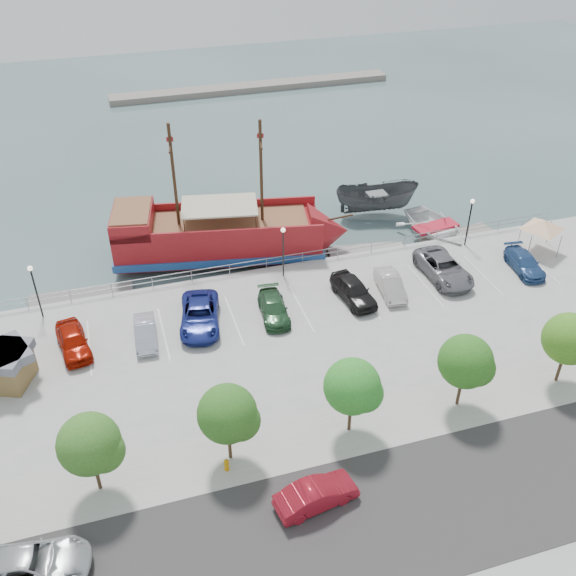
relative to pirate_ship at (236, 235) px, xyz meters
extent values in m
plane|color=#3B4D4E|center=(2.50, -11.86, -2.08)|extent=(160.00, 160.00, 0.00)
cube|color=#363232|center=(2.50, -27.86, -1.07)|extent=(100.00, 8.00, 0.04)
cube|color=#9A9891|center=(2.50, -21.86, -1.07)|extent=(100.00, 4.00, 0.05)
cylinder|color=gray|center=(2.50, -4.06, -0.13)|extent=(50.00, 0.06, 0.06)
cylinder|color=gray|center=(2.50, -4.06, -0.53)|extent=(50.00, 0.06, 0.06)
cube|color=gray|center=(12.50, 43.14, -1.68)|extent=(40.00, 3.00, 0.80)
cube|color=maroon|center=(-1.40, 0.27, -0.10)|extent=(17.41, 8.30, 2.72)
cube|color=#1F478C|center=(-1.40, 0.27, -0.99)|extent=(17.77, 8.66, 0.63)
cone|color=maroon|center=(7.63, -1.47, -0.10)|extent=(4.23, 5.56, 5.02)
cube|color=maroon|center=(-8.07, 1.56, 1.99)|extent=(4.07, 5.72, 1.46)
cube|color=brown|center=(-8.07, 1.56, 2.78)|extent=(3.78, 5.27, 0.13)
cube|color=brown|center=(-0.88, 0.17, 1.31)|extent=(14.21, 7.09, 0.16)
cube|color=maroon|center=(-0.92, 2.73, 1.63)|extent=(16.46, 3.37, 0.73)
cube|color=maroon|center=(-1.87, -2.19, 1.63)|extent=(16.46, 3.37, 0.73)
cylinder|color=#382111|center=(2.19, -0.42, 5.55)|extent=(0.29, 0.29, 8.57)
cylinder|color=#382111|center=(-4.48, 0.86, 5.55)|extent=(0.29, 0.29, 8.57)
cylinder|color=#382111|center=(2.19, -0.42, 8.16)|extent=(0.74, 3.11, 0.15)
cylinder|color=#382111|center=(-4.48, 0.86, 8.16)|extent=(0.74, 3.11, 0.15)
cube|color=beige|center=(-1.19, 0.23, 2.83)|extent=(6.70, 5.05, 0.13)
cylinder|color=#382111|center=(8.35, -1.61, 1.16)|extent=(2.59, 0.66, 0.62)
imported|color=#414446|center=(14.20, 3.44, -0.60)|extent=(8.12, 4.51, 2.97)
imported|color=white|center=(17.57, -1.94, -1.33)|extent=(6.08, 7.87, 1.50)
cube|color=slate|center=(-12.85, -2.66, -1.86)|extent=(7.82, 2.47, 0.44)
cube|color=gray|center=(10.75, -2.66, -1.89)|extent=(6.80, 2.91, 0.38)
cube|color=gray|center=(19.44, -2.66, -1.89)|extent=(6.94, 2.61, 0.39)
cube|color=brown|center=(-17.45, -11.85, -0.10)|extent=(3.50, 3.50, 1.96)
cube|color=slate|center=(-17.45, -11.85, 1.10)|extent=(3.97, 3.97, 0.62)
cylinder|color=slate|center=(23.05, -6.34, -0.07)|extent=(0.08, 0.08, 2.03)
cylinder|color=slate|center=(25.35, -7.03, -0.07)|extent=(0.08, 0.08, 2.03)
cylinder|color=slate|center=(22.35, -8.64, -0.07)|extent=(0.08, 0.08, 2.03)
cylinder|color=slate|center=(24.66, -9.33, -0.07)|extent=(0.08, 0.08, 2.03)
pyramid|color=white|center=(23.85, -7.83, 1.74)|extent=(4.84, 4.84, 0.83)
imported|color=#A6A8AC|center=(-15.76, -25.95, -0.32)|extent=(5.79, 3.34, 1.52)
imported|color=maroon|center=(-1.97, -26.10, -0.37)|extent=(4.54, 2.22, 1.43)
cylinder|color=#CB8606|center=(-5.88, -22.66, -0.75)|extent=(0.26, 0.26, 0.66)
sphere|color=#CB8606|center=(-5.88, -22.66, -0.40)|extent=(0.28, 0.28, 0.28)
cylinder|color=black|center=(-15.50, -5.36, 0.92)|extent=(0.12, 0.12, 4.00)
sphere|color=#FFF2CC|center=(-15.50, -5.36, 3.02)|extent=(0.36, 0.36, 0.36)
cylinder|color=black|center=(2.50, -5.36, 0.92)|extent=(0.12, 0.12, 4.00)
sphere|color=#FFF2CC|center=(2.50, -5.36, 3.02)|extent=(0.36, 0.36, 0.36)
cylinder|color=black|center=(18.50, -5.36, 0.92)|extent=(0.12, 0.12, 4.00)
sphere|color=#FFF2CC|center=(18.50, -5.36, 3.02)|extent=(0.36, 0.36, 0.36)
cylinder|color=#473321|center=(-12.50, -21.86, 0.02)|extent=(0.20, 0.20, 2.20)
sphere|color=#2F5C1E|center=(-12.50, -21.86, 2.32)|extent=(3.20, 3.20, 3.20)
sphere|color=#2F5C1E|center=(-11.90, -22.16, 1.92)|extent=(2.20, 2.20, 2.20)
cylinder|color=#473321|center=(-5.50, -21.86, 0.02)|extent=(0.20, 0.20, 2.20)
sphere|color=#29581A|center=(-5.50, -21.86, 2.32)|extent=(3.20, 3.20, 3.20)
sphere|color=#29581A|center=(-4.90, -22.16, 1.92)|extent=(2.20, 2.20, 2.20)
cylinder|color=#473321|center=(1.50, -21.86, 0.02)|extent=(0.20, 0.20, 2.20)
sphere|color=#277422|center=(1.50, -21.86, 2.32)|extent=(3.20, 3.20, 3.20)
sphere|color=#277422|center=(2.10, -22.16, 1.92)|extent=(2.20, 2.20, 2.20)
cylinder|color=#473321|center=(8.50, -21.86, 0.02)|extent=(0.20, 0.20, 2.20)
sphere|color=#275D19|center=(8.50, -21.86, 2.32)|extent=(3.20, 3.20, 3.20)
sphere|color=#275D19|center=(9.10, -22.16, 1.92)|extent=(2.20, 2.20, 2.20)
cylinder|color=#473321|center=(15.50, -21.86, 0.02)|extent=(0.20, 0.20, 2.20)
sphere|color=#3B6E1A|center=(15.50, -21.86, 2.32)|extent=(3.20, 3.20, 3.20)
imported|color=#9B1203|center=(-13.42, -9.87, -0.31)|extent=(2.56, 4.80, 1.55)
imported|color=#B1B7C8|center=(-8.73, -10.25, -0.42)|extent=(1.66, 4.12, 1.33)
imported|color=navy|center=(-4.87, -9.62, -0.29)|extent=(3.72, 6.13, 1.59)
imported|color=#264F2D|center=(0.34, -10.15, -0.42)|extent=(2.26, 4.71, 1.32)
imported|color=black|center=(6.54, -9.92, -0.26)|extent=(2.48, 4.99, 1.64)
imported|color=beige|center=(9.52, -9.90, -0.38)|extent=(2.01, 4.41, 1.40)
imported|color=slate|center=(14.34, -9.20, -0.26)|extent=(2.87, 6.00, 1.65)
imported|color=#294B81|center=(20.95, -10.18, -0.42)|extent=(2.41, 4.78, 1.33)
camera|label=1|loc=(-9.42, -45.47, 26.78)|focal=40.00mm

